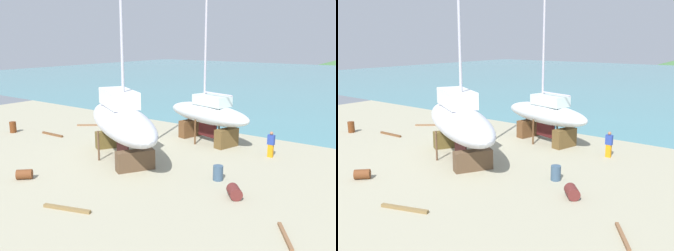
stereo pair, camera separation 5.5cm
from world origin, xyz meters
The scene contains 13 objects.
ground_plane centered at (0.00, -4.00, 0.00)m, with size 46.41×46.41×0.00m, color #A49F84.
sea_water centered at (0.00, 54.15, 0.00)m, with size 145.38×93.09×0.01m, color teal.
sailboat_far_slipway centered at (4.53, 3.96, 2.10)m, with size 7.99×4.13×12.35m.
sailboat_large_starboard centered at (2.09, -2.65, 2.42)m, with size 10.42×7.62×17.58m.
worker centered at (9.76, 3.10, 0.89)m, with size 0.45×0.25×1.71m.
barrel_blue_faded centered at (9.04, -2.50, 0.41)m, with size 0.54×0.54×0.81m, color #395169.
barrel_tipped_right centered at (0.50, -8.68, 0.27)m, with size 0.54×0.54×0.81m, color brown.
barrel_tipped_left centered at (-9.70, -3.19, 0.45)m, with size 0.52×0.52×0.89m, color #633014.
barrel_by_slipway centered at (10.81, -4.06, 0.30)m, with size 0.60×0.60×0.90m, color maroon.
timber_long_aft centered at (-6.48, 2.26, 0.07)m, with size 2.32×0.16×0.13m, color brown.
timber_long_fore centered at (5.44, -9.74, 0.07)m, with size 2.36×0.18×0.14m, color olive.
timber_plank_near centered at (14.08, -6.24, 0.06)m, with size 2.05×0.14×0.12m, color brown.
timber_plank_far centered at (-6.34, -1.84, 0.07)m, with size 2.38×0.18×0.14m, color brown.
Camera 2 is at (18.25, -19.26, 7.40)m, focal length 39.70 mm.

